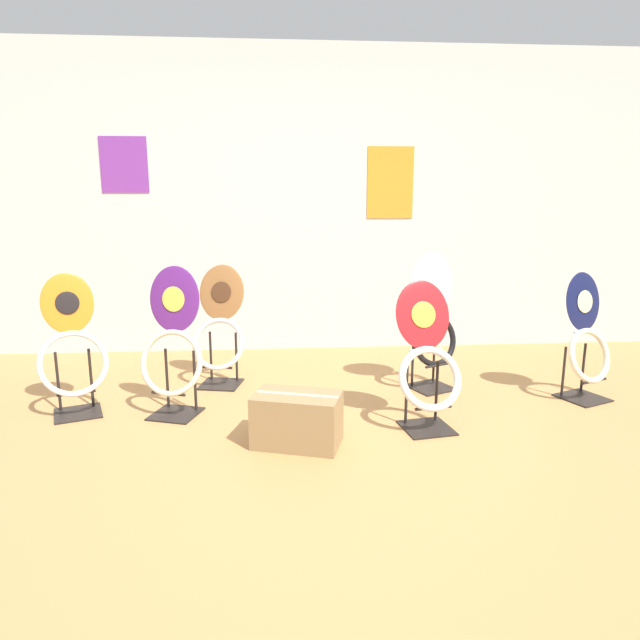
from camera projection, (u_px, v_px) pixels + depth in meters
ground_plane at (331, 475)px, 2.83m from camera, size 14.00×14.00×0.00m
wall_back at (304, 202)px, 4.94m from camera, size 8.00×0.07×2.60m
toilet_seat_display_navy_moon at (586, 341)px, 3.82m from camera, size 0.41×0.37×0.86m
toilet_seat_display_white_plain at (433, 325)px, 4.01m from camera, size 0.40×0.37×0.97m
toilet_seat_display_purple_note at (173, 348)px, 3.53m from camera, size 0.45×0.35×0.94m
toilet_seat_display_orange_sun at (72, 353)px, 3.55m from camera, size 0.46×0.37×0.89m
toilet_seat_display_woodgrain at (220, 331)px, 4.12m from camera, size 0.41×0.36×0.87m
toilet_seat_display_crimson_swirl at (428, 366)px, 3.33m from camera, size 0.42×0.38×0.87m
storage_box at (297, 419)px, 3.15m from camera, size 0.53×0.41×0.29m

